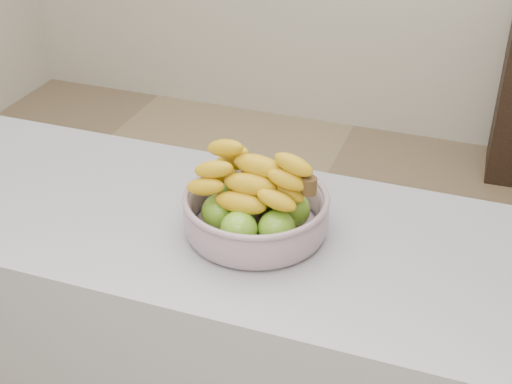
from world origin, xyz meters
TOP-DOWN VIEW (x-y plane):
  - ground at (0.00, 0.00)m, footprint 4.00×4.00m
  - counter at (0.00, -0.40)m, footprint 2.00×0.60m
  - fruit_bowl at (0.27, -0.40)m, footprint 0.32×0.32m

SIDE VIEW (x-z plane):
  - ground at x=0.00m, z-range 0.00..0.00m
  - counter at x=0.00m, z-range 0.00..0.90m
  - fruit_bowl at x=0.27m, z-range 0.87..1.05m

